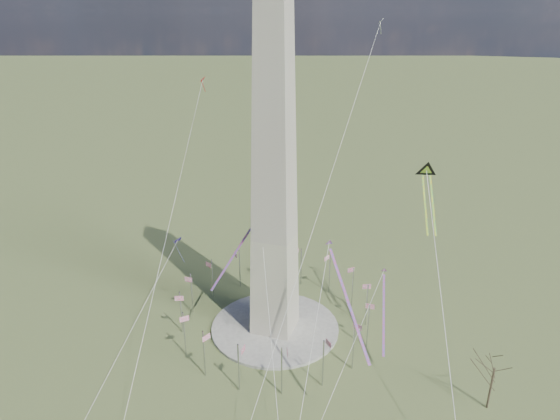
% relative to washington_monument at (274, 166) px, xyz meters
% --- Properties ---
extents(ground, '(2000.00, 2000.00, 0.00)m').
position_rel_washington_monument_xyz_m(ground, '(0.00, 0.00, -47.95)').
color(ground, '#596532').
rests_on(ground, ground).
extents(plaza, '(36.00, 36.00, 0.80)m').
position_rel_washington_monument_xyz_m(plaza, '(0.00, 0.00, -47.55)').
color(plaza, '#B5B4A6').
rests_on(plaza, ground).
extents(washington_monument, '(15.56, 15.56, 100.00)m').
position_rel_washington_monument_xyz_m(washington_monument, '(0.00, 0.00, 0.00)').
color(washington_monument, beige).
rests_on(washington_monument, plaza).
extents(flagpole_ring, '(54.40, 54.40, 13.00)m').
position_rel_washington_monument_xyz_m(flagpole_ring, '(-0.00, -0.00, -40.68)').
color(flagpole_ring, '#B8BABF').
rests_on(flagpole_ring, ground).
extents(tree_near, '(9.45, 9.45, 16.54)m').
position_rel_washington_monument_xyz_m(tree_near, '(55.69, -13.39, -36.15)').
color(tree_near, '#4F4030').
rests_on(tree_near, ground).
extents(kite_delta_black, '(7.75, 17.33, 14.11)m').
position_rel_washington_monument_xyz_m(kite_delta_black, '(36.15, 13.88, -2.77)').
color(kite_delta_black, black).
rests_on(kite_delta_black, ground).
extents(kite_diamond_purple, '(2.26, 2.83, 8.27)m').
position_rel_washington_monument_xyz_m(kite_diamond_purple, '(-28.55, -0.99, -25.06)').
color(kite_diamond_purple, navy).
rests_on(kite_diamond_purple, ground).
extents(kite_streamer_left, '(14.64, 20.67, 16.50)m').
position_rel_washington_monument_xyz_m(kite_streamer_left, '(22.09, -20.09, -17.63)').
color(kite_streamer_left, '#ED253B').
rests_on(kite_streamer_left, ground).
extents(kite_streamer_mid, '(6.77, 21.40, 14.97)m').
position_rel_washington_monument_xyz_m(kite_streamer_mid, '(-7.91, -2.17, -20.07)').
color(kite_streamer_mid, '#ED253B').
rests_on(kite_streamer_mid, ground).
extents(kite_streamer_right, '(4.87, 20.84, 14.39)m').
position_rel_washington_monument_xyz_m(kite_streamer_right, '(29.04, 5.33, -35.83)').
color(kite_streamer_right, '#ED253B').
rests_on(kite_streamer_right, ground).
extents(kite_small_red, '(1.32, 2.10, 4.72)m').
position_rel_washington_monument_xyz_m(kite_small_red, '(-33.99, 30.40, 15.73)').
color(kite_small_red, red).
rests_on(kite_small_red, ground).
extents(kite_small_white, '(1.22, 2.02, 4.70)m').
position_rel_washington_monument_xyz_m(kite_small_white, '(16.75, 51.38, 32.57)').
color(kite_small_white, silver).
rests_on(kite_small_white, ground).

